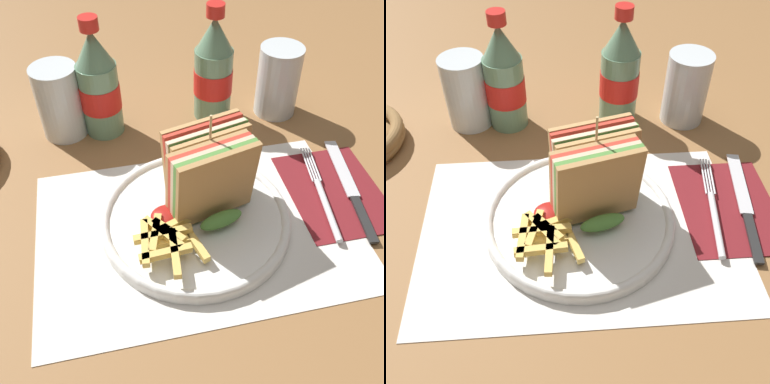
# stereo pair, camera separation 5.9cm
# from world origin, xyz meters

# --- Properties ---
(ground_plane) EXTENTS (4.00, 4.00, 0.00)m
(ground_plane) POSITION_xyz_m (0.00, 0.00, 0.00)
(ground_plane) COLOR olive
(placemat) EXTENTS (0.42, 0.29, 0.00)m
(placemat) POSITION_xyz_m (0.01, -0.04, 0.00)
(placemat) COLOR silver
(placemat) RESTS_ON ground_plane
(plate_main) EXTENTS (0.25, 0.25, 0.02)m
(plate_main) POSITION_xyz_m (0.01, -0.03, 0.01)
(plate_main) COLOR white
(plate_main) RESTS_ON ground_plane
(club_sandwich) EXTENTS (0.12, 0.11, 0.14)m
(club_sandwich) POSITION_xyz_m (0.03, -0.01, 0.07)
(club_sandwich) COLOR tan
(club_sandwich) RESTS_ON plate_main
(fries_pile) EXTENTS (0.09, 0.10, 0.02)m
(fries_pile) POSITION_xyz_m (-0.03, -0.07, 0.03)
(fries_pile) COLOR #E0B756
(fries_pile) RESTS_ON plate_main
(ketchup_blob) EXTENTS (0.04, 0.04, 0.02)m
(ketchup_blob) POSITION_xyz_m (-0.03, -0.03, 0.03)
(ketchup_blob) COLOR maroon
(ketchup_blob) RESTS_ON plate_main
(napkin) EXTENTS (0.13, 0.17, 0.00)m
(napkin) POSITION_xyz_m (0.22, -0.01, 0.00)
(napkin) COLOR maroon
(napkin) RESTS_ON ground_plane
(fork) EXTENTS (0.04, 0.18, 0.01)m
(fork) POSITION_xyz_m (0.19, -0.03, 0.01)
(fork) COLOR silver
(fork) RESTS_ON napkin
(knife) EXTENTS (0.05, 0.20, 0.00)m
(knife) POSITION_xyz_m (0.24, -0.02, 0.01)
(knife) COLOR black
(knife) RESTS_ON napkin
(coke_bottle_near) EXTENTS (0.06, 0.06, 0.19)m
(coke_bottle_near) POSITION_xyz_m (-0.09, 0.21, 0.08)
(coke_bottle_near) COLOR slate
(coke_bottle_near) RESTS_ON ground_plane
(coke_bottle_far) EXTENTS (0.06, 0.06, 0.19)m
(coke_bottle_far) POSITION_xyz_m (0.09, 0.21, 0.08)
(coke_bottle_far) COLOR slate
(coke_bottle_far) RESTS_ON ground_plane
(glass_near) EXTENTS (0.07, 0.07, 0.12)m
(glass_near) POSITION_xyz_m (0.20, 0.20, 0.05)
(glass_near) COLOR silver
(glass_near) RESTS_ON ground_plane
(glass_far) EXTENTS (0.07, 0.07, 0.12)m
(glass_far) POSITION_xyz_m (-0.15, 0.21, 0.05)
(glass_far) COLOR silver
(glass_far) RESTS_ON ground_plane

